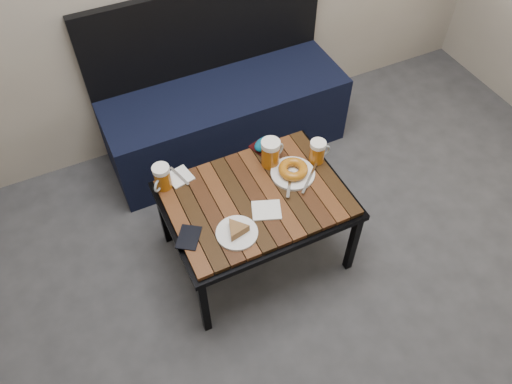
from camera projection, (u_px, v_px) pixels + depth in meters
name	position (u px, v px, depth m)	size (l,w,h in m)	color
bench	(224.00, 111.00, 2.95)	(1.40, 0.50, 0.95)	black
cafe_table	(256.00, 202.00, 2.32)	(0.84, 0.62, 0.47)	black
beer_mug_left	(162.00, 177.00, 2.27)	(0.11, 0.11, 0.13)	#A2540D
beer_mug_centre	(271.00, 153.00, 2.36)	(0.14, 0.11, 0.15)	#A2540D
beer_mug_right	(318.00, 151.00, 2.38)	(0.11, 0.08, 0.12)	#A2540D
plate_pie	(237.00, 231.00, 2.13)	(0.18, 0.18, 0.05)	white
plate_bagel	(293.00, 171.00, 2.35)	(0.25, 0.24, 0.06)	white
napkin_left	(179.00, 177.00, 2.35)	(0.13, 0.14, 0.01)	white
napkin_right	(266.00, 210.00, 2.22)	(0.16, 0.15, 0.01)	white
passport_navy	(189.00, 237.00, 2.13)	(0.09, 0.12, 0.01)	black
passport_burgundy	(262.00, 148.00, 2.47)	(0.08, 0.11, 0.01)	black
knit_pouch	(265.00, 144.00, 2.46)	(0.12, 0.08, 0.05)	navy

